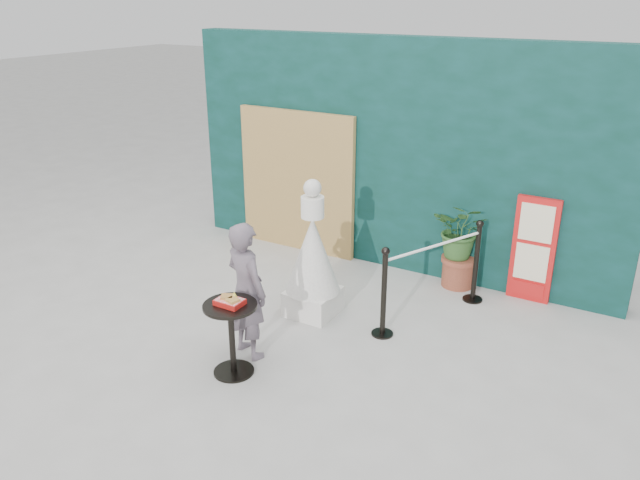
{
  "coord_description": "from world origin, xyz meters",
  "views": [
    {
      "loc": [
        3.16,
        -4.19,
        3.5
      ],
      "look_at": [
        0.0,
        1.2,
        1.0
      ],
      "focal_mm": 35.0,
      "sensor_mm": 36.0,
      "label": 1
    }
  ],
  "objects": [
    {
      "name": "food_basket",
      "position": [
        -0.22,
        -0.1,
        0.79
      ],
      "size": [
        0.26,
        0.19,
        0.11
      ],
      "color": "#B21613",
      "rests_on": "cafe_table"
    },
    {
      "name": "stanchion_barrier",
      "position": [
        1.03,
        1.95,
        0.49
      ],
      "size": [
        0.84,
        1.54,
        1.03
      ],
      "color": "black",
      "rests_on": "ground"
    },
    {
      "name": "menu_board",
      "position": [
        1.9,
        2.95,
        0.65
      ],
      "size": [
        0.5,
        0.07,
        1.3
      ],
      "color": "red",
      "rests_on": "ground"
    },
    {
      "name": "bamboo_fence",
      "position": [
        -1.4,
        2.94,
        1.0
      ],
      "size": [
        1.8,
        0.08,
        2.0
      ],
      "primitive_type": "cube",
      "color": "tan",
      "rests_on": "ground"
    },
    {
      "name": "back_wall",
      "position": [
        0.0,
        3.15,
        1.5
      ],
      "size": [
        6.0,
        0.3,
        3.0
      ],
      "primitive_type": "cube",
      "color": "black",
      "rests_on": "ground"
    },
    {
      "name": "cafe_table",
      "position": [
        -0.22,
        -0.1,
        0.5
      ],
      "size": [
        0.52,
        0.52,
        0.75
      ],
      "color": "black",
      "rests_on": "ground"
    },
    {
      "name": "woman",
      "position": [
        -0.3,
        0.26,
        0.72
      ],
      "size": [
        0.61,
        0.49,
        1.44
      ],
      "primitive_type": "imported",
      "rotation": [
        0.0,
        0.0,
        2.84
      ],
      "color": "#675863",
      "rests_on": "ground"
    },
    {
      "name": "statue",
      "position": [
        -0.18,
        1.34,
        0.66
      ],
      "size": [
        0.63,
        0.63,
        1.62
      ],
      "color": "silver",
      "rests_on": "ground"
    },
    {
      "name": "ground",
      "position": [
        0.0,
        0.0,
        0.0
      ],
      "size": [
        60.0,
        60.0,
        0.0
      ],
      "primitive_type": "plane",
      "color": "#ADAAA5",
      "rests_on": "ground"
    },
    {
      "name": "planter",
      "position": [
        1.04,
        2.9,
        0.65
      ],
      "size": [
        0.66,
        0.57,
        1.12
      ],
      "color": "brown",
      "rests_on": "ground"
    }
  ]
}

